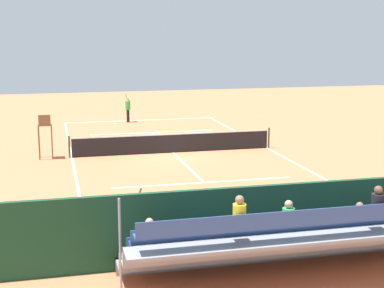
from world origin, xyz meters
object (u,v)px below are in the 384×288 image
(tennis_player, at_px, (128,107))
(bleacher_stand, at_px, (298,240))
(courtside_bench, at_px, (360,219))
(tennis_ball_far, at_px, (132,128))
(umpire_chair, at_px, (45,132))
(equipment_bag, at_px, (310,237))
(tennis_ball_near, at_px, (159,124))
(tennis_racket, at_px, (115,124))
(tennis_net, at_px, (173,143))
(line_judge, at_px, (139,222))

(tennis_player, bearing_deg, bleacher_stand, 91.86)
(courtside_bench, bearing_deg, tennis_ball_far, -79.55)
(umpire_chair, bearing_deg, equipment_bag, 118.83)
(tennis_player, distance_m, tennis_ball_near, 2.46)
(tennis_ball_near, bearing_deg, equipment_bag, 90.71)
(courtside_bench, relative_size, tennis_ball_far, 27.27)
(courtside_bench, bearing_deg, tennis_racket, -78.53)
(tennis_player, height_order, tennis_racket, tennis_player)
(equipment_bag, distance_m, tennis_racket, 23.46)
(tennis_player, relative_size, tennis_ball_far, 29.18)
(umpire_chair, relative_size, courtside_bench, 1.19)
(umpire_chair, height_order, equipment_bag, umpire_chair)
(equipment_bag, bearing_deg, bleacher_stand, 56.84)
(bleacher_stand, height_order, tennis_ball_far, bleacher_stand)
(equipment_bag, bearing_deg, umpire_chair, -61.17)
(courtside_bench, xyz_separation_m, tennis_player, (3.74, -23.67, 0.46))
(tennis_player, relative_size, tennis_ball_near, 29.18)
(equipment_bag, height_order, tennis_ball_far, equipment_bag)
(tennis_ball_near, relative_size, tennis_ball_far, 1.00)
(umpire_chair, relative_size, equipment_bag, 2.38)
(tennis_player, distance_m, tennis_racket, 1.48)
(bleacher_stand, height_order, umpire_chair, bleacher_stand)
(umpire_chair, distance_m, courtside_bench, 16.17)
(bleacher_stand, distance_m, tennis_ball_near, 24.48)
(tennis_net, xyz_separation_m, umpire_chair, (6.20, -0.10, 0.81))
(bleacher_stand, relative_size, tennis_racket, 16.05)
(tennis_net, bearing_deg, tennis_ball_far, -82.56)
(bleacher_stand, relative_size, umpire_chair, 4.23)
(tennis_player, distance_m, line_judge, 23.91)
(line_judge, bearing_deg, bleacher_stand, 151.47)
(courtside_bench, height_order, tennis_player, tennis_player)
(bleacher_stand, bearing_deg, tennis_player, -88.14)
(line_judge, bearing_deg, tennis_player, -96.89)
(bleacher_stand, relative_size, courtside_bench, 5.03)
(courtside_bench, bearing_deg, tennis_player, -81.01)
(bleacher_stand, bearing_deg, equipment_bag, -123.16)
(courtside_bench, height_order, equipment_bag, courtside_bench)
(umpire_chair, distance_m, equipment_bag, 15.45)
(tennis_player, bearing_deg, tennis_net, 94.85)
(umpire_chair, distance_m, tennis_player, 11.59)
(tennis_racket, bearing_deg, line_judge, 85.28)
(umpire_chair, relative_size, tennis_racket, 3.79)
(tennis_ball_far, bearing_deg, line_judge, 82.53)
(tennis_racket, distance_m, line_judge, 23.30)
(tennis_ball_far, bearing_deg, tennis_ball_near, -143.83)
(tennis_ball_near, bearing_deg, bleacher_stand, 87.66)
(tennis_player, bearing_deg, umpire_chair, 62.69)
(tennis_net, xyz_separation_m, tennis_ball_near, (-0.95, -9.09, -0.47))
(umpire_chair, distance_m, tennis_ball_far, 9.26)
(umpire_chair, height_order, courtside_bench, umpire_chair)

